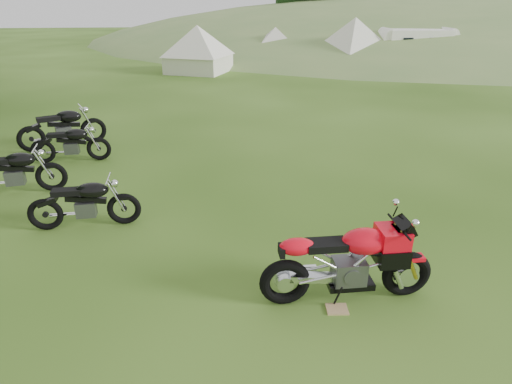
{
  "coord_description": "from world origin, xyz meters",
  "views": [
    {
      "loc": [
        -0.82,
        -5.43,
        3.61
      ],
      "look_at": [
        -0.21,
        0.4,
        0.96
      ],
      "focal_mm": 30.0,
      "sensor_mm": 36.0,
      "label": 1
    }
  ],
  "objects_px": {
    "vintage_moto_b": "(12,171)",
    "vintage_moto_c": "(70,143)",
    "vintage_moto_d": "(62,127)",
    "caravan": "(415,47)",
    "sport_motorcycle": "(349,257)",
    "tent_mid": "(275,43)",
    "plywood_board": "(337,309)",
    "tent_left": "(198,48)",
    "tent_right": "(354,43)",
    "vintage_moto_a": "(84,202)"
  },
  "relations": [
    {
      "from": "vintage_moto_a",
      "to": "vintage_moto_c",
      "type": "distance_m",
      "value": 3.6
    },
    {
      "from": "vintage_moto_b",
      "to": "tent_mid",
      "type": "height_order",
      "value": "tent_mid"
    },
    {
      "from": "caravan",
      "to": "sport_motorcycle",
      "type": "bearing_deg",
      "value": -112.86
    },
    {
      "from": "plywood_board",
      "to": "vintage_moto_b",
      "type": "bearing_deg",
      "value": 142.88
    },
    {
      "from": "tent_left",
      "to": "tent_right",
      "type": "relative_size",
      "value": 0.93
    },
    {
      "from": "plywood_board",
      "to": "caravan",
      "type": "xyz_separation_m",
      "value": [
        10.5,
        20.8,
        1.02
      ]
    },
    {
      "from": "vintage_moto_c",
      "to": "tent_left",
      "type": "bearing_deg",
      "value": 75.15
    },
    {
      "from": "vintage_moto_c",
      "to": "vintage_moto_a",
      "type": "bearing_deg",
      "value": -74.04
    },
    {
      "from": "vintage_moto_a",
      "to": "caravan",
      "type": "relative_size",
      "value": 0.41
    },
    {
      "from": "tent_mid",
      "to": "sport_motorcycle",
      "type": "bearing_deg",
      "value": -92.94
    },
    {
      "from": "vintage_moto_a",
      "to": "tent_right",
      "type": "distance_m",
      "value": 21.09
    },
    {
      "from": "tent_right",
      "to": "tent_mid",
      "type": "bearing_deg",
      "value": 124.0
    },
    {
      "from": "tent_left",
      "to": "tent_right",
      "type": "xyz_separation_m",
      "value": [
        8.84,
        1.17,
        0.09
      ]
    },
    {
      "from": "vintage_moto_a",
      "to": "tent_right",
      "type": "relative_size",
      "value": 0.58
    },
    {
      "from": "vintage_moto_d",
      "to": "tent_mid",
      "type": "bearing_deg",
      "value": 38.88
    },
    {
      "from": "sport_motorcycle",
      "to": "tent_mid",
      "type": "relative_size",
      "value": 0.83
    },
    {
      "from": "sport_motorcycle",
      "to": "vintage_moto_a",
      "type": "bearing_deg",
      "value": 148.16
    },
    {
      "from": "vintage_moto_c",
      "to": "vintage_moto_d",
      "type": "height_order",
      "value": "vintage_moto_d"
    },
    {
      "from": "sport_motorcycle",
      "to": "caravan",
      "type": "xyz_separation_m",
      "value": [
        10.34,
        20.58,
        0.39
      ]
    },
    {
      "from": "sport_motorcycle",
      "to": "caravan",
      "type": "distance_m",
      "value": 23.04
    },
    {
      "from": "vintage_moto_a",
      "to": "vintage_moto_c",
      "type": "xyz_separation_m",
      "value": [
        -1.18,
        3.4,
        -0.0
      ]
    },
    {
      "from": "tent_mid",
      "to": "caravan",
      "type": "xyz_separation_m",
      "value": [
        7.84,
        -2.76,
        -0.09
      ]
    },
    {
      "from": "sport_motorcycle",
      "to": "vintage_moto_d",
      "type": "xyz_separation_m",
      "value": [
        -5.55,
        6.94,
        -0.08
      ]
    },
    {
      "from": "vintage_moto_c",
      "to": "tent_right",
      "type": "height_order",
      "value": "tent_right"
    },
    {
      "from": "vintage_moto_a",
      "to": "vintage_moto_c",
      "type": "relative_size",
      "value": 1.0
    },
    {
      "from": "vintage_moto_c",
      "to": "tent_right",
      "type": "bearing_deg",
      "value": 48.73
    },
    {
      "from": "vintage_moto_c",
      "to": "vintage_moto_d",
      "type": "distance_m",
      "value": 1.28
    },
    {
      "from": "vintage_moto_d",
      "to": "vintage_moto_a",
      "type": "bearing_deg",
      "value": -94.67
    },
    {
      "from": "vintage_moto_d",
      "to": "caravan",
      "type": "relative_size",
      "value": 0.48
    },
    {
      "from": "vintage_moto_b",
      "to": "vintage_moto_c",
      "type": "distance_m",
      "value": 1.95
    },
    {
      "from": "plywood_board",
      "to": "caravan",
      "type": "height_order",
      "value": "caravan"
    },
    {
      "from": "tent_mid",
      "to": "plywood_board",
      "type": "bearing_deg",
      "value": -93.27
    },
    {
      "from": "plywood_board",
      "to": "vintage_moto_c",
      "type": "xyz_separation_m",
      "value": [
        -4.88,
        5.99,
        0.46
      ]
    },
    {
      "from": "vintage_moto_b",
      "to": "caravan",
      "type": "height_order",
      "value": "caravan"
    },
    {
      "from": "plywood_board",
      "to": "vintage_moto_b",
      "type": "relative_size",
      "value": 0.14
    },
    {
      "from": "tent_right",
      "to": "vintage_moto_a",
      "type": "bearing_deg",
      "value": -142.81
    },
    {
      "from": "vintage_moto_c",
      "to": "caravan",
      "type": "bearing_deg",
      "value": 40.79
    },
    {
      "from": "sport_motorcycle",
      "to": "tent_mid",
      "type": "height_order",
      "value": "tent_mid"
    },
    {
      "from": "vintage_moto_d",
      "to": "tent_right",
      "type": "bearing_deg",
      "value": 23.38
    },
    {
      "from": "vintage_moto_b",
      "to": "vintage_moto_d",
      "type": "relative_size",
      "value": 0.9
    },
    {
      "from": "sport_motorcycle",
      "to": "vintage_moto_c",
      "type": "xyz_separation_m",
      "value": [
        -5.04,
        5.77,
        -0.17
      ]
    },
    {
      "from": "sport_motorcycle",
      "to": "tent_mid",
      "type": "xyz_separation_m",
      "value": [
        2.5,
        23.34,
        0.48
      ]
    },
    {
      "from": "vintage_moto_a",
      "to": "tent_left",
      "type": "xyz_separation_m",
      "value": [
        1.66,
        17.11,
        0.77
      ]
    },
    {
      "from": "vintage_moto_b",
      "to": "vintage_moto_c",
      "type": "height_order",
      "value": "vintage_moto_b"
    },
    {
      "from": "tent_mid",
      "to": "caravan",
      "type": "distance_m",
      "value": 8.31
    },
    {
      "from": "plywood_board",
      "to": "vintage_moto_c",
      "type": "distance_m",
      "value": 7.74
    },
    {
      "from": "sport_motorcycle",
      "to": "tent_right",
      "type": "xyz_separation_m",
      "value": [
        6.64,
        20.64,
        0.69
      ]
    },
    {
      "from": "vintage_moto_a",
      "to": "vintage_moto_b",
      "type": "xyz_separation_m",
      "value": [
        -1.75,
        1.54,
        0.03
      ]
    },
    {
      "from": "sport_motorcycle",
      "to": "tent_left",
      "type": "xyz_separation_m",
      "value": [
        -2.2,
        19.48,
        0.59
      ]
    },
    {
      "from": "caravan",
      "to": "tent_left",
      "type": "bearing_deg",
      "value": -171.15
    }
  ]
}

